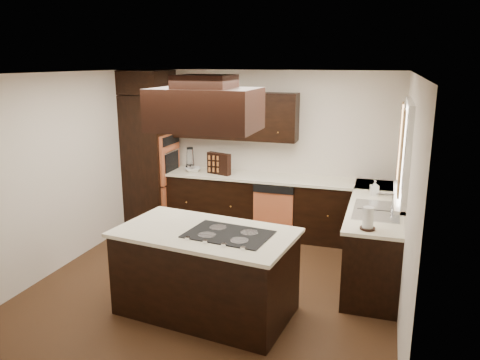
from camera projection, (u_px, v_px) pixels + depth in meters
The scene contains 30 objects.
floor at pixel (218, 282), 5.75m from camera, with size 4.20×4.20×0.02m, color #54351D.
ceiling at pixel (215, 72), 5.13m from camera, with size 4.20×4.20×0.02m, color white.
wall_back at pixel (263, 151), 7.39m from camera, with size 4.20×0.02×2.50m, color beige.
wall_front at pixel (118, 252), 3.49m from camera, with size 4.20×0.02×2.50m, color beige.
wall_left at pixel (64, 171), 6.06m from camera, with size 0.02×4.20×2.50m, color beige.
wall_right at pixel (408, 199), 4.82m from camera, with size 0.02×4.20×2.50m, color beige.
oven_column at pixel (151, 161), 7.58m from camera, with size 0.65×0.75×2.12m, color black.
wall_oven_face at pixel (170, 158), 7.46m from camera, with size 0.05×0.62×0.78m, color #D7693E.
base_cabinets_back at pixel (259, 206), 7.29m from camera, with size 2.93×0.60×0.88m, color black.
base_cabinets_right at pixel (374, 238), 5.94m from camera, with size 0.60×2.40×0.88m, color black.
countertop_back at pixel (259, 177), 7.16m from camera, with size 2.93×0.63×0.04m, color #EFE7C9.
countertop_right at pixel (376, 204), 5.83m from camera, with size 0.63×2.40×0.04m, color #EFE7C9.
upper_cabinets at pixel (233, 116), 7.21m from camera, with size 2.00×0.34×0.72m, color black.
dishwasher_front at pixel (273, 216), 6.94m from camera, with size 0.60×0.05×0.72m, color #D7693E.
window_frame at pixel (406, 151), 5.24m from camera, with size 0.06×1.32×1.12m, color silver.
window_pane at pixel (409, 151), 5.23m from camera, with size 0.00×1.20×1.00m, color white.
curtain_left at pixel (401, 153), 4.86m from camera, with size 0.02×0.34×0.90m, color beige.
curtain_right at pixel (400, 140), 5.63m from camera, with size 0.02×0.34×0.90m, color beige.
sink_rim at pixel (376, 210), 5.50m from camera, with size 0.52×0.84×0.01m, color silver.
island at pixel (206, 273), 4.97m from camera, with size 1.78×0.97×0.88m, color black.
island_top at pixel (205, 233), 4.85m from camera, with size 1.84×1.03×0.04m, color #EFE7C9.
cooktop at pixel (228, 234), 4.74m from camera, with size 0.84×0.56×0.01m, color black.
range_hood at pixel (205, 109), 4.68m from camera, with size 1.05×0.72×0.42m, color black.
hood_duct at pixel (205, 81), 4.61m from camera, with size 0.55×0.50×0.13m, color black.
blender_base at pixel (190, 168), 7.47m from camera, with size 0.15×0.15×0.10m, color silver.
blender_pitcher at pixel (190, 157), 7.43m from camera, with size 0.13×0.13×0.26m, color silver.
spice_rack at pixel (219, 164), 7.24m from camera, with size 0.40×0.10×0.33m, color black.
mixing_bowl at pixel (193, 169), 7.45m from camera, with size 0.26×0.26×0.06m, color silver.
soap_bottle at pixel (375, 188), 6.10m from camera, with size 0.09×0.10×0.21m, color silver.
paper_towel at pixel (368, 218), 4.85m from camera, with size 0.11×0.11×0.25m, color silver.
Camera 1 is at (1.85, -4.93, 2.63)m, focal length 35.00 mm.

